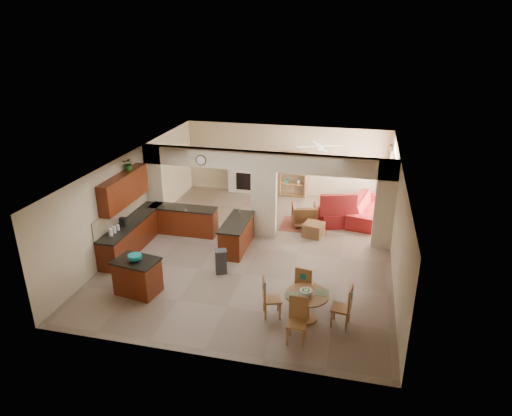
% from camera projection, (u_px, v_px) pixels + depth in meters
% --- Properties ---
extents(floor, '(10.00, 10.00, 0.00)m').
position_uv_depth(floor, '(257.00, 249.00, 14.03)').
color(floor, '#7E6A57').
rests_on(floor, ground).
extents(ceiling, '(10.00, 10.00, 0.00)m').
position_uv_depth(ceiling, '(257.00, 161.00, 12.97)').
color(ceiling, white).
rests_on(ceiling, wall_back).
extents(wall_back, '(8.00, 0.00, 8.00)m').
position_uv_depth(wall_back, '(286.00, 161.00, 18.01)').
color(wall_back, '#BEAA8B').
rests_on(wall_back, floor).
extents(wall_front, '(8.00, 0.00, 8.00)m').
position_uv_depth(wall_front, '(199.00, 298.00, 8.99)').
color(wall_front, '#BEAA8B').
rests_on(wall_front, floor).
extents(wall_left, '(0.00, 10.00, 10.00)m').
position_uv_depth(wall_left, '(133.00, 196.00, 14.35)').
color(wall_left, '#BEAA8B').
rests_on(wall_left, floor).
extents(wall_right, '(0.00, 10.00, 10.00)m').
position_uv_depth(wall_right, '(397.00, 219.00, 12.65)').
color(wall_right, '#BEAA8B').
rests_on(wall_right, floor).
extents(partition_left_pier, '(0.60, 0.25, 2.80)m').
position_uv_depth(partition_left_pier, '(156.00, 186.00, 15.19)').
color(partition_left_pier, '#BEAA8B').
rests_on(partition_left_pier, floor).
extents(partition_center_pier, '(0.80, 0.25, 2.20)m').
position_uv_depth(partition_center_pier, '(264.00, 204.00, 14.51)').
color(partition_center_pier, '#BEAA8B').
rests_on(partition_center_pier, floor).
extents(partition_right_pier, '(0.60, 0.25, 2.80)m').
position_uv_depth(partition_right_pier, '(385.00, 205.00, 13.61)').
color(partition_right_pier, '#BEAA8B').
rests_on(partition_right_pier, floor).
extents(partition_header, '(8.00, 0.25, 0.60)m').
position_uv_depth(partition_header, '(264.00, 161.00, 13.99)').
color(partition_header, '#BEAA8B').
rests_on(partition_header, partition_center_pier).
extents(kitchen_counter, '(2.52, 3.29, 1.48)m').
position_uv_depth(kitchen_counter, '(154.00, 228.00, 14.32)').
color(kitchen_counter, '#3A1606').
rests_on(kitchen_counter, floor).
extents(upper_cabinets, '(0.35, 2.40, 0.90)m').
position_uv_depth(upper_cabinets, '(124.00, 189.00, 13.40)').
color(upper_cabinets, '#3A1606').
rests_on(upper_cabinets, wall_left).
extents(peninsula, '(0.70, 1.85, 0.91)m').
position_uv_depth(peninsula, '(237.00, 235.00, 13.88)').
color(peninsula, '#3A1606').
rests_on(peninsula, floor).
extents(wall_clock, '(0.34, 0.03, 0.34)m').
position_uv_depth(wall_clock, '(201.00, 160.00, 14.30)').
color(wall_clock, '#4A2918').
rests_on(wall_clock, partition_header).
extents(rug, '(1.60, 1.30, 0.01)m').
position_uv_depth(rug, '(305.00, 225.00, 15.66)').
color(rug, brown).
rests_on(rug, floor).
extents(fireplace, '(1.60, 0.35, 1.20)m').
position_uv_depth(fireplace, '(246.00, 178.00, 18.49)').
color(fireplace, silver).
rests_on(fireplace, floor).
extents(shelving_unit, '(1.00, 0.32, 1.80)m').
position_uv_depth(shelving_unit, '(293.00, 175.00, 17.96)').
color(shelving_unit, olive).
rests_on(shelving_unit, floor).
extents(window_a, '(0.02, 0.90, 1.90)m').
position_uv_depth(window_a, '(392.00, 197.00, 14.80)').
color(window_a, white).
rests_on(window_a, wall_right).
extents(window_b, '(0.02, 0.90, 1.90)m').
position_uv_depth(window_b, '(390.00, 181.00, 16.33)').
color(window_b, white).
rests_on(window_b, wall_right).
extents(glazed_door, '(0.02, 0.70, 2.10)m').
position_uv_depth(glazed_door, '(390.00, 193.00, 15.62)').
color(glazed_door, white).
rests_on(glazed_door, wall_right).
extents(drape_a_left, '(0.10, 0.28, 2.30)m').
position_uv_depth(drape_a_left, '(391.00, 203.00, 14.27)').
color(drape_a_left, '#45201B').
rests_on(drape_a_left, wall_right).
extents(drape_a_right, '(0.10, 0.28, 2.30)m').
position_uv_depth(drape_a_right, '(390.00, 191.00, 15.35)').
color(drape_a_right, '#45201B').
rests_on(drape_a_right, wall_right).
extents(drape_b_left, '(0.10, 0.28, 2.30)m').
position_uv_depth(drape_b_left, '(389.00, 186.00, 15.80)').
color(drape_b_left, '#45201B').
rests_on(drape_b_left, wall_right).
extents(drape_b_right, '(0.10, 0.28, 2.30)m').
position_uv_depth(drape_b_right, '(388.00, 176.00, 16.88)').
color(drape_b_right, '#45201B').
rests_on(drape_b_right, wall_right).
extents(ceiling_fan, '(1.00, 1.00, 0.10)m').
position_uv_depth(ceiling_fan, '(320.00, 146.00, 15.45)').
color(ceiling_fan, white).
rests_on(ceiling_fan, ceiling).
extents(kitchen_island, '(1.19, 0.93, 0.94)m').
position_uv_depth(kitchen_island, '(138.00, 276.00, 11.58)').
color(kitchen_island, '#3A1606').
rests_on(kitchen_island, floor).
extents(teal_bowl, '(0.34, 0.34, 0.16)m').
position_uv_depth(teal_bowl, '(135.00, 258.00, 11.35)').
color(teal_bowl, '#138785').
rests_on(teal_bowl, kitchen_island).
extents(trash_can, '(0.38, 0.35, 0.64)m').
position_uv_depth(trash_can, '(221.00, 262.00, 12.57)').
color(trash_can, '#2E2E30').
rests_on(trash_can, floor).
extents(dining_table, '(1.02, 1.02, 0.69)m').
position_uv_depth(dining_table, '(306.00, 302.00, 10.51)').
color(dining_table, olive).
rests_on(dining_table, floor).
extents(fruit_bowl, '(0.28, 0.28, 0.15)m').
position_uv_depth(fruit_bowl, '(306.00, 292.00, 10.35)').
color(fruit_bowl, '#64A423').
rests_on(fruit_bowl, dining_table).
extents(sofa, '(2.75, 1.50, 0.76)m').
position_uv_depth(sofa, '(368.00, 209.00, 16.03)').
color(sofa, maroon).
rests_on(sofa, floor).
extents(chaise, '(1.46, 1.32, 0.49)m').
position_uv_depth(chaise, '(338.00, 217.00, 15.68)').
color(chaise, maroon).
rests_on(chaise, floor).
extents(armchair, '(0.98, 1.00, 0.76)m').
position_uv_depth(armchair, '(304.00, 215.00, 15.54)').
color(armchair, maroon).
rests_on(armchair, floor).
extents(ottoman, '(0.73, 0.73, 0.44)m').
position_uv_depth(ottoman, '(313.00, 230.00, 14.80)').
color(ottoman, maroon).
rests_on(ottoman, floor).
extents(plant, '(0.42, 0.39, 0.40)m').
position_uv_depth(plant, '(129.00, 164.00, 13.53)').
color(plant, '#1B4312').
rests_on(plant, upper_cabinets).
extents(chair_north, '(0.49, 0.49, 1.02)m').
position_uv_depth(chair_north, '(304.00, 284.00, 11.10)').
color(chair_north, olive).
rests_on(chair_north, floor).
extents(chair_east, '(0.47, 0.47, 1.02)m').
position_uv_depth(chair_east, '(345.00, 305.00, 10.25)').
color(chair_east, olive).
rests_on(chair_east, floor).
extents(chair_south, '(0.42, 0.43, 1.02)m').
position_uv_depth(chair_south, '(298.00, 318.00, 9.82)').
color(chair_south, olive).
rests_on(chair_south, floor).
extents(chair_west, '(0.53, 0.53, 1.02)m').
position_uv_depth(chair_west, '(268.00, 295.00, 10.62)').
color(chair_west, olive).
rests_on(chair_west, floor).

